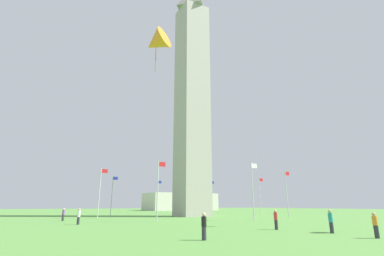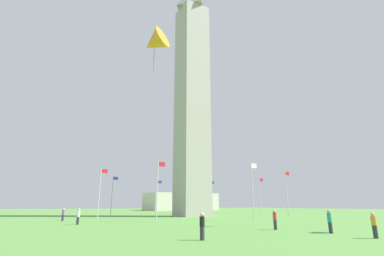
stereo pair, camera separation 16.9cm
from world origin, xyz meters
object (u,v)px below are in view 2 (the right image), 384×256
(person_teal_shirt, at_px, (330,221))
(person_white_shirt, at_px, (78,216))
(flagpole_se, at_px, (112,193))
(flagpole_w, at_px, (253,188))
(flagpole_sw, at_px, (158,187))
(person_black_shirt, at_px, (202,226))
(distant_building, at_px, (181,202))
(person_red_shirt, at_px, (275,220))
(person_orange_shirt, at_px, (374,225))
(kite_orange_delta, at_px, (155,42))
(obelisk_monument, at_px, (192,90))
(flagpole_nw, at_px, (287,191))
(person_purple_shirt, at_px, (63,215))
(flagpole_e, at_px, (158,195))
(flagpole_s, at_px, (100,190))
(flagpole_ne, at_px, (211,195))
(flagpole_n, at_px, (260,194))

(person_teal_shirt, height_order, person_white_shirt, person_white_shirt)
(flagpole_se, bearing_deg, flagpole_w, -67.50)
(flagpole_sw, distance_m, person_black_shirt, 21.62)
(distant_building, bearing_deg, person_red_shirt, -111.91)
(person_orange_shirt, height_order, kite_orange_delta, kite_orange_delta)
(obelisk_monument, relative_size, flagpole_nw, 6.43)
(person_purple_shirt, bearing_deg, person_teal_shirt, -39.78)
(obelisk_monument, bearing_deg, person_black_shirt, -118.32)
(flagpole_sw, height_order, person_red_shirt, flagpole_sw)
(flagpole_nw, relative_size, person_teal_shirt, 4.59)
(flagpole_e, xyz_separation_m, person_red_shirt, (-8.25, -46.91, -3.55))
(flagpole_se, relative_size, person_teal_shirt, 4.59)
(flagpole_se, relative_size, person_white_shirt, 4.56)
(flagpole_sw, xyz_separation_m, distant_building, (38.77, 69.11, -1.09))
(flagpole_se, distance_m, distant_building, 59.06)
(kite_orange_delta, bearing_deg, flagpole_e, 66.93)
(kite_orange_delta, bearing_deg, flagpole_s, 83.36)
(flagpole_w, xyz_separation_m, person_purple_shirt, (-23.05, 12.27, -3.57))
(flagpole_ne, relative_size, distant_building, 0.29)
(obelisk_monument, xyz_separation_m, flagpole_nw, (12.35, -12.29, -21.40))
(person_teal_shirt, bearing_deg, flagpole_nw, -46.54)
(obelisk_monument, bearing_deg, flagpole_sw, -134.86)
(flagpole_nw, bearing_deg, obelisk_monument, 135.14)
(person_red_shirt, distance_m, person_black_shirt, 10.11)
(person_red_shirt, bearing_deg, flagpole_se, 1.84)
(flagpole_nw, xyz_separation_m, distant_building, (14.19, 69.11, -1.09))
(person_purple_shirt, bearing_deg, person_white_shirt, -64.48)
(flagpole_w, bearing_deg, person_red_shirt, -124.18)
(flagpole_e, relative_size, distant_building, 0.29)
(flagpole_nw, distance_m, person_purple_shirt, 36.24)
(flagpole_n, xyz_separation_m, person_red_shirt, (-25.63, -29.53, -3.55))
(flagpole_nw, bearing_deg, person_orange_shirt, -128.01)
(person_orange_shirt, xyz_separation_m, person_black_shirt, (-10.34, 4.66, 0.01))
(flagpole_ne, xyz_separation_m, person_black_shirt, (-30.08, -45.18, -3.59))
(flagpole_s, relative_size, person_teal_shirt, 4.59)
(flagpole_e, distance_m, person_red_shirt, 47.76)
(person_red_shirt, relative_size, distant_building, 0.06)
(flagpole_n, bearing_deg, flagpole_se, 157.50)
(person_red_shirt, bearing_deg, distant_building, -25.59)
(kite_orange_delta, height_order, distant_building, kite_orange_delta)
(flagpole_e, relative_size, person_purple_shirt, 4.81)
(flagpole_nw, relative_size, person_red_shirt, 4.69)
(flagpole_nw, xyz_separation_m, person_black_shirt, (-30.08, -20.60, -3.59))
(flagpole_s, relative_size, kite_orange_delta, 2.48)
(flagpole_sw, xyz_separation_m, person_orange_shirt, (4.84, -25.26, -3.60))
(flagpole_nw, bearing_deg, person_red_shirt, -140.00)
(flagpole_ne, xyz_separation_m, flagpole_se, (-24.58, 0.00, 0.00))
(person_purple_shirt, bearing_deg, flagpole_s, 63.17)
(distant_building, bearing_deg, obelisk_monument, -115.04)
(person_teal_shirt, bearing_deg, person_white_shirt, 32.61)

